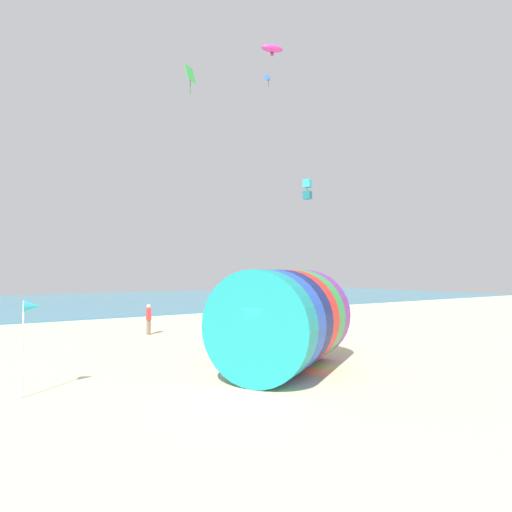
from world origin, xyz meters
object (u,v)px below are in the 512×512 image
Objects in this scene: kite_magenta_parafoil at (272,49)px; kite_green_diamond at (190,74)px; giant_inflatable_tube at (285,320)px; beach_flag at (31,311)px; kite_blue_delta at (268,79)px; kite_cyan_box at (307,189)px; kite_handler at (300,330)px; bystander_near_water at (149,319)px.

kite_magenta_parafoil is 1.05× the size of kite_green_diamond.
kite_green_diamond reaches higher than giant_inflatable_tube.
kite_magenta_parafoil is 21.48m from beach_flag.
kite_green_diamond is at bearing -139.40° from kite_blue_delta.
kite_cyan_box is at bearing 47.42° from giant_inflatable_tube.
kite_green_diamond is at bearing -158.67° from kite_cyan_box.
kite_handler is 13.59m from kite_green_diamond.
giant_inflatable_tube is 4.37× the size of kite_magenta_parafoil.
kite_blue_delta is (-0.11, 4.91, 10.13)m from kite_cyan_box.
kite_cyan_box is 0.85× the size of bystander_near_water.
kite_blue_delta is (9.27, 15.13, 17.87)m from giant_inflatable_tube.
bystander_near_water is at bearing 175.85° from kite_cyan_box.
giant_inflatable_tube is at bearing -80.75° from bystander_near_water.
kite_blue_delta is at bearing 58.30° from kite_magenta_parafoil.
kite_blue_delta reaches higher than bystander_near_water.
bystander_near_water is (-11.18, 0.81, -8.69)m from kite_cyan_box.
kite_cyan_box is 12.13m from kite_green_diamond.
kite_handler is 9.40m from bystander_near_water.
bystander_near_water is (-6.92, 2.62, -16.91)m from kite_magenta_parafoil.
kite_handler is at bearing -117.11° from kite_blue_delta.
kite_handler is at bearing 8.47° from beach_flag.
kite_green_diamond is (-6.47, -2.39, -4.43)m from kite_magenta_parafoil.
beach_flag is at bearing -145.27° from kite_green_diamond.
kite_handler is at bearing -110.88° from kite_magenta_parafoil.
kite_cyan_box is at bearing 26.93° from beach_flag.
kite_cyan_box reaches higher than beach_flag.
kite_blue_delta reaches higher than beach_flag.
kite_green_diamond is at bearing 102.62° from giant_inflatable_tube.
kite_blue_delta is at bearing 40.60° from kite_green_diamond.
beach_flag is (-13.27, -7.10, -15.33)m from kite_magenta_parafoil.
giant_inflatable_tube is 4.38× the size of kite_cyan_box.
kite_cyan_box is at bearing 21.33° from kite_green_diamond.
beach_flag is at bearing -153.07° from kite_cyan_box.
giant_inflatable_tube is at bearing -132.58° from kite_cyan_box.
giant_inflatable_tube is at bearing -77.38° from kite_green_diamond.
kite_handler is 1.23× the size of kite_green_diamond.
giant_inflatable_tube is 25.19m from kite_blue_delta.
giant_inflatable_tube is 2.34× the size of beach_flag.
kite_green_diamond is at bearing 34.73° from beach_flag.
kite_handler is 1.79× the size of kite_blue_delta.
giant_inflatable_tube is 11.21m from bystander_near_water.
bystander_near_water is (-1.80, 11.03, -0.95)m from giant_inflatable_tube.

